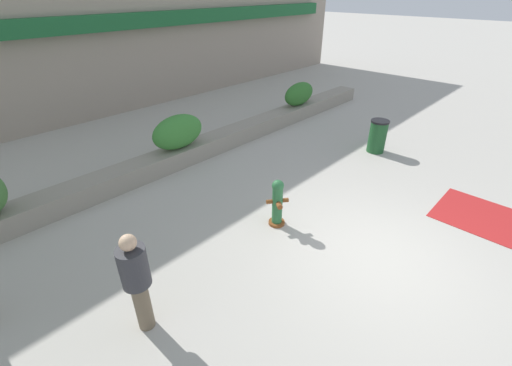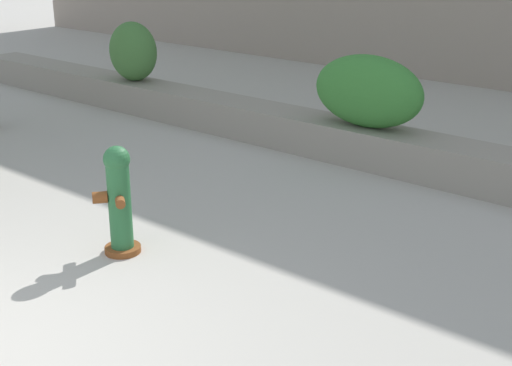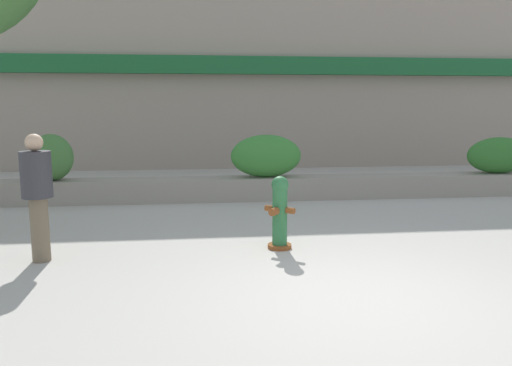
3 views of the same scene
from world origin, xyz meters
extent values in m
plane|color=#B2ADA3|center=(0.00, 0.00, 0.00)|extent=(120.00, 120.00, 0.00)
cube|color=gray|center=(0.00, 12.00, 4.00)|extent=(30.00, 1.00, 8.00)
cube|color=#195B2D|center=(0.00, 11.32, 3.36)|extent=(27.00, 0.36, 0.56)
cube|color=gray|center=(0.00, 6.00, 0.25)|extent=(18.00, 0.70, 0.50)
ellipsoid|color=#387F33|center=(-0.22, 6.00, 0.97)|extent=(1.58, 0.68, 0.95)
ellipsoid|color=#2D6B28|center=(5.34, 6.00, 0.93)|extent=(1.58, 0.56, 0.85)
cylinder|color=brown|center=(-0.54, 2.08, 0.03)|extent=(0.49, 0.49, 0.06)
cylinder|color=#286638|center=(-0.54, 2.08, 0.48)|extent=(0.31, 0.31, 0.85)
sphere|color=#286638|center=(-0.54, 2.08, 0.95)|extent=(0.25, 0.25, 0.25)
cylinder|color=brown|center=(-0.64, 1.93, 0.59)|extent=(0.17, 0.18, 0.11)
cylinder|color=brown|center=(-0.68, 2.18, 0.59)|extent=(0.15, 0.15, 0.09)
cylinder|color=brown|center=(-0.40, 1.98, 0.59)|extent=(0.15, 0.15, 0.09)
cylinder|color=brown|center=(-3.85, 1.84, 0.44)|extent=(0.24, 0.24, 0.88)
cylinder|color=#333338|center=(-3.85, 1.84, 1.19)|extent=(0.40, 0.40, 0.62)
sphere|color=#D6AD89|center=(-3.85, 1.84, 1.61)|extent=(0.23, 0.23, 0.23)
cube|color=#B22323|center=(2.83, -1.01, 0.01)|extent=(1.65, 1.65, 0.01)
cylinder|color=#1E5128|center=(4.45, 2.29, 0.47)|extent=(0.52, 0.52, 0.95)
cylinder|color=black|center=(4.45, 2.29, 0.98)|extent=(0.55, 0.55, 0.06)
camera|label=1|loc=(-5.21, -1.73, 4.50)|focal=24.00mm
camera|label=2|loc=(4.51, -1.93, 3.01)|focal=50.00mm
camera|label=3|loc=(-1.70, -5.00, 2.10)|focal=35.00mm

